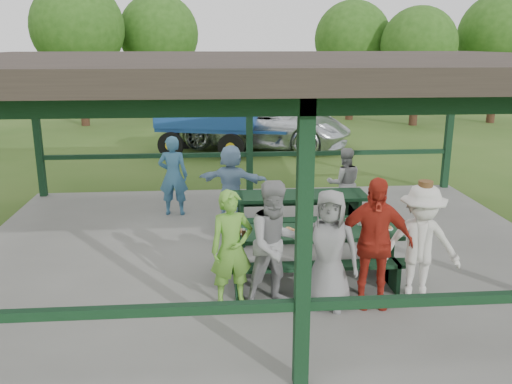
{
  "coord_description": "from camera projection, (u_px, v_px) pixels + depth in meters",
  "views": [
    {
      "loc": [
        -0.86,
        -8.67,
        3.54
      ],
      "look_at": [
        -0.18,
        -0.3,
        1.21
      ],
      "focal_mm": 38.0,
      "sensor_mm": 36.0,
      "label": 1
    }
  ],
  "objects": [
    {
      "name": "concrete_slab",
      "position": [
        265.0,
        252.0,
        9.33
      ],
      "size": [
        10.0,
        8.0,
        0.1
      ],
      "primitive_type": "cube",
      "color": "slate",
      "rests_on": "ground"
    },
    {
      "name": "spectator_lblue",
      "position": [
        231.0,
        182.0,
        10.73
      ],
      "size": [
        1.48,
        0.85,
        1.52
      ],
      "primitive_type": "imported",
      "rotation": [
        0.0,
        0.0,
        2.84
      ],
      "color": "#8AB0D5",
      "rests_on": "concrete_slab"
    },
    {
      "name": "spectator_blue",
      "position": [
        173.0,
        176.0,
        11.02
      ],
      "size": [
        0.63,
        0.44,
        1.64
      ],
      "primitive_type": "imported",
      "rotation": [
        0.0,
        0.0,
        3.05
      ],
      "color": "teal",
      "rests_on": "concrete_slab"
    },
    {
      "name": "contestant_white_fedora",
      "position": [
        420.0,
        245.0,
        7.22
      ],
      "size": [
        1.15,
        0.76,
        1.71
      ],
      "rotation": [
        0.0,
        0.0,
        -0.14
      ],
      "color": "silver",
      "rests_on": "concrete_slab"
    },
    {
      "name": "ground",
      "position": [
        265.0,
        255.0,
        9.34
      ],
      "size": [
        90.0,
        90.0,
        0.0
      ],
      "primitive_type": "plane",
      "color": "#33541A",
      "rests_on": "ground"
    },
    {
      "name": "table_setting",
      "position": [
        318.0,
        228.0,
        8.02
      ],
      "size": [
        2.41,
        0.45,
        0.1
      ],
      "color": "white",
      "rests_on": "picnic_table_near"
    },
    {
      "name": "farm_trailer",
      "position": [
        207.0,
        132.0,
        17.62
      ],
      "size": [
        4.21,
        2.44,
        1.46
      ],
      "rotation": [
        0.0,
        0.0,
        -0.25
      ],
      "color": "navy",
      "rests_on": "ground"
    },
    {
      "name": "pavilion_structure",
      "position": [
        266.0,
        67.0,
        8.5
      ],
      "size": [
        10.6,
        8.6,
        3.24
      ],
      "color": "black",
      "rests_on": "concrete_slab"
    },
    {
      "name": "contestant_red",
      "position": [
        373.0,
        243.0,
        7.14
      ],
      "size": [
        1.09,
        0.55,
        1.78
      ],
      "primitive_type": "imported",
      "rotation": [
        0.0,
        0.0,
        -0.12
      ],
      "color": "#B22A1C",
      "rests_on": "concrete_slab"
    },
    {
      "name": "tree_left",
      "position": [
        159.0,
        34.0,
        25.31
      ],
      "size": [
        3.69,
        3.69,
        5.77
      ],
      "color": "#321F14",
      "rests_on": "ground"
    },
    {
      "name": "pickup_truck",
      "position": [
        266.0,
        124.0,
        18.73
      ],
      "size": [
        6.43,
        4.64,
        1.63
      ],
      "primitive_type": "imported",
      "rotation": [
        0.0,
        0.0,
        1.2
      ],
      "color": "silver",
      "rests_on": "ground"
    },
    {
      "name": "tree_far_right",
      "position": [
        500.0,
        35.0,
        23.74
      ],
      "size": [
        3.63,
        3.63,
        5.67
      ],
      "color": "#321F14",
      "rests_on": "ground"
    },
    {
      "name": "contestant_green",
      "position": [
        232.0,
        249.0,
        7.17
      ],
      "size": [
        0.65,
        0.5,
        1.6
      ],
      "primitive_type": "imported",
      "rotation": [
        0.0,
        0.0,
        0.21
      ],
      "color": "#67AA37",
      "rests_on": "concrete_slab"
    },
    {
      "name": "picnic_table_near",
      "position": [
        311.0,
        248.0,
        8.08
      ],
      "size": [
        2.61,
        1.39,
        0.75
      ],
      "color": "black",
      "rests_on": "concrete_slab"
    },
    {
      "name": "tree_far_left",
      "position": [
        78.0,
        28.0,
        22.79
      ],
      "size": [
        3.9,
        3.9,
        6.1
      ],
      "color": "#321F14",
      "rests_on": "ground"
    },
    {
      "name": "spectator_grey",
      "position": [
        344.0,
        183.0,
        10.82
      ],
      "size": [
        0.71,
        0.56,
        1.44
      ],
      "primitive_type": "imported",
      "rotation": [
        0.0,
        0.0,
        3.12
      ],
      "color": "#98989B",
      "rests_on": "concrete_slab"
    },
    {
      "name": "tree_mid",
      "position": [
        352.0,
        40.0,
        24.79
      ],
      "size": [
        3.47,
        3.47,
        5.42
      ],
      "color": "#321F14",
      "rests_on": "ground"
    },
    {
      "name": "contestant_grey_mid",
      "position": [
        329.0,
        250.0,
        7.1
      ],
      "size": [
        0.92,
        0.74,
        1.62
      ],
      "primitive_type": "imported",
      "rotation": [
        0.0,
        0.0,
        -0.33
      ],
      "color": "gray",
      "rests_on": "concrete_slab"
    },
    {
      "name": "picnic_table_far",
      "position": [
        299.0,
        209.0,
        10.01
      ],
      "size": [
        2.49,
        1.39,
        0.75
      ],
      "color": "black",
      "rests_on": "concrete_slab"
    },
    {
      "name": "tree_right",
      "position": [
        419.0,
        45.0,
        23.09
      ],
      "size": [
        3.24,
        3.24,
        5.06
      ],
      "color": "#321F14",
      "rests_on": "ground"
    },
    {
      "name": "contestant_grey_left",
      "position": [
        276.0,
        244.0,
        7.14
      ],
      "size": [
        1.01,
        0.9,
        1.74
      ],
      "primitive_type": "imported",
      "rotation": [
        0.0,
        0.0,
        0.33
      ],
      "color": "gray",
      "rests_on": "concrete_slab"
    }
  ]
}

